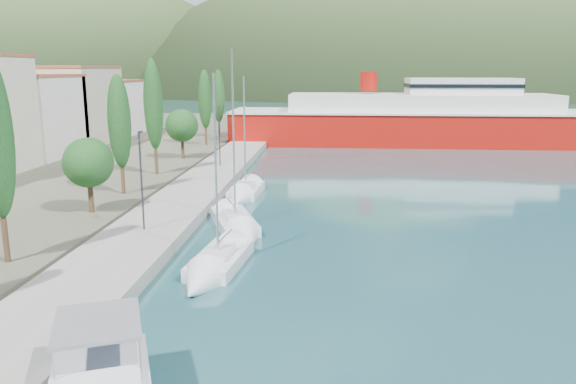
{
  "coord_description": "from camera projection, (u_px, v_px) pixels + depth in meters",
  "views": [
    {
      "loc": [
        2.5,
        -17.8,
        10.46
      ],
      "look_at": [
        0.0,
        14.0,
        3.5
      ],
      "focal_mm": 35.0,
      "sensor_mm": 36.0,
      "label": 1
    }
  ],
  "objects": [
    {
      "name": "sailboat_mid",
      "position": [
        240.0,
        231.0,
        36.21
      ],
      "size": [
        5.25,
        9.09,
        12.71
      ],
      "color": "silver",
      "rests_on": "ground"
    },
    {
      "name": "hills_near",
      "position": [
        481.0,
        9.0,
        364.58
      ],
      "size": [
        1010.0,
        520.0,
        115.0
      ],
      "color": "#3E562C",
      "rests_on": "ground"
    },
    {
      "name": "ferry",
      "position": [
        421.0,
        121.0,
        80.22
      ],
      "size": [
        54.01,
        11.51,
        10.72
      ],
      "color": "#A4110A",
      "rests_on": "ground"
    },
    {
      "name": "quay",
      "position": [
        190.0,
        196.0,
        45.68
      ],
      "size": [
        5.0,
        88.0,
        0.8
      ],
      "primitive_type": "cube",
      "color": "gray",
      "rests_on": "ground"
    },
    {
      "name": "hills_far",
      "position": [
        463.0,
        5.0,
        595.29
      ],
      "size": [
        1480.0,
        900.0,
        180.0
      ],
      "color": "slate",
      "rests_on": "ground"
    },
    {
      "name": "lamp_posts",
      "position": [
        141.0,
        177.0,
        34.0
      ],
      "size": [
        0.15,
        48.51,
        6.06
      ],
      "color": "#2D2D33",
      "rests_on": "quay"
    },
    {
      "name": "sailboat_far",
      "position": [
        242.0,
        196.0,
        46.25
      ],
      "size": [
        2.67,
        7.51,
        10.9
      ],
      "color": "silver",
      "rests_on": "ground"
    },
    {
      "name": "ground",
      "position": [
        322.0,
        114.0,
        136.64
      ],
      "size": [
        1400.0,
        1400.0,
        0.0
      ],
      "primitive_type": "plane",
      "color": "#225256"
    },
    {
      "name": "tree_row",
      "position": [
        148.0,
        122.0,
        50.92
      ],
      "size": [
        3.63,
        64.23,
        10.82
      ],
      "color": "#47301E",
      "rests_on": "land_strip"
    },
    {
      "name": "sailboat_near",
      "position": [
        209.0,
        273.0,
        28.71
      ],
      "size": [
        3.17,
        8.02,
        11.22
      ],
      "color": "silver",
      "rests_on": "ground"
    }
  ]
}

